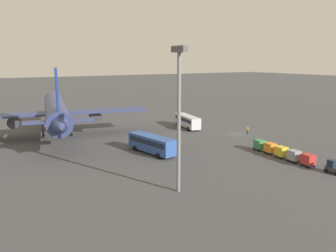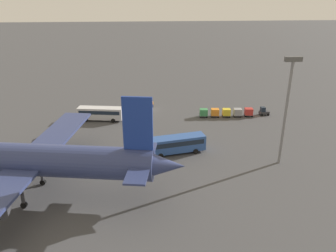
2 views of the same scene
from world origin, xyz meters
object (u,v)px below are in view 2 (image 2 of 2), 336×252
object	(u,v)px
airplane	(19,160)
baggage_tug	(264,111)
worker_person	(153,104)
shuttle_bus_far	(176,143)
cargo_cart_red	(249,112)
shuttle_bus_near	(100,113)
cargo_cart_grey	(238,112)
cargo_cart_orange	(215,112)
cargo_cart_green	(204,112)
cargo_cart_yellow	(226,112)

from	to	relation	value
airplane	baggage_tug	world-z (taller)	airplane
airplane	worker_person	size ratio (longest dim) A/B	28.12
shuttle_bus_far	cargo_cart_red	size ratio (longest dim) A/B	5.29
cargo_cart_red	shuttle_bus_near	bearing A→B (deg)	-0.72
shuttle_bus_far	worker_person	bearing A→B (deg)	-94.66
airplane	cargo_cart_grey	world-z (taller)	airplane
cargo_cart_orange	shuttle_bus_near	bearing A→B (deg)	-0.19
worker_person	cargo_cart_green	bearing A→B (deg)	144.59
shuttle_bus_near	worker_person	xyz separation A→B (m)	(-12.91, -8.69, -1.06)
shuttle_bus_near	cargo_cart_yellow	distance (m)	30.76
cargo_cart_yellow	cargo_cart_green	distance (m)	5.64
cargo_cart_red	cargo_cart_yellow	distance (m)	5.63
cargo_cart_grey	cargo_cart_green	bearing A→B (deg)	-3.38
worker_person	cargo_cart_green	distance (m)	14.98
airplane	cargo_cart_orange	distance (m)	47.94
shuttle_bus_near	worker_person	world-z (taller)	shuttle_bus_near
worker_person	cargo_cart_yellow	xyz separation A→B (m)	(-17.84, 9.06, 0.32)
cargo_cart_yellow	cargo_cart_green	size ratio (longest dim) A/B	1.00
baggage_tug	cargo_cart_grey	xyz separation A→B (m)	(6.88, 0.60, 0.25)
shuttle_bus_far	cargo_cart_orange	size ratio (longest dim) A/B	5.29
worker_person	cargo_cart_red	distance (m)	25.19
shuttle_bus_near	cargo_cart_yellow	bearing A→B (deg)	-171.09
shuttle_bus_near	cargo_cart_yellow	xyz separation A→B (m)	(-30.75, 0.37, -0.74)
shuttle_bus_near	baggage_tug	xyz separation A→B (m)	(-40.45, -0.12, -0.99)
airplane	shuttle_bus_far	bearing A→B (deg)	-143.51
shuttle_bus_near	baggage_tug	world-z (taller)	shuttle_bus_near
shuttle_bus_far	cargo_cart_orange	distance (m)	22.29
airplane	shuttle_bus_far	distance (m)	27.57
baggage_tug	worker_person	xyz separation A→B (m)	(27.53, -8.58, -0.07)
shuttle_bus_far	cargo_cart_green	world-z (taller)	shuttle_bus_far
cargo_cart_orange	worker_person	bearing A→B (deg)	-30.33
airplane	cargo_cart_orange	world-z (taller)	airplane
airplane	cargo_cart_red	size ratio (longest dim) A/B	22.59
cargo_cart_grey	baggage_tug	bearing A→B (deg)	-174.99
cargo_cart_yellow	cargo_cart_orange	bearing A→B (deg)	-5.56
airplane	cargo_cart_yellow	xyz separation A→B (m)	(-39.05, -30.74, -4.83)
shuttle_bus_near	cargo_cart_orange	xyz separation A→B (m)	(-27.94, 0.09, -0.74)
cargo_cart_green	cargo_cart_grey	bearing A→B (deg)	176.62
cargo_cart_yellow	worker_person	bearing A→B (deg)	-26.93
worker_person	cargo_cart_orange	size ratio (longest dim) A/B	0.80
cargo_cart_red	cargo_cart_grey	xyz separation A→B (m)	(2.81, 0.03, 0.00)
airplane	baggage_tug	distance (m)	58.11
cargo_cart_grey	cargo_cart_orange	size ratio (longest dim) A/B	1.00
shuttle_bus_near	shuttle_bus_far	world-z (taller)	shuttle_bus_far
cargo_cart_orange	cargo_cart_grey	bearing A→B (deg)	176.02
shuttle_bus_near	cargo_cart_orange	size ratio (longest dim) A/B	5.07
baggage_tug	worker_person	bearing A→B (deg)	-18.30
airplane	cargo_cart_red	world-z (taller)	airplane
airplane	cargo_cart_green	xyz separation A→B (m)	(-33.42, -31.12, -4.83)
shuttle_bus_far	baggage_tug	size ratio (longest dim) A/B	4.73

